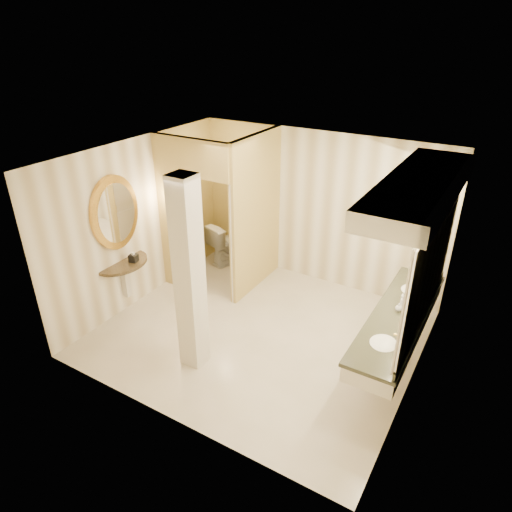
# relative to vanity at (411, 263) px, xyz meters

# --- Properties ---
(floor) EXTENTS (4.50, 4.50, 0.00)m
(floor) POSITION_rel_vanity_xyz_m (-1.98, -0.26, -1.63)
(floor) COLOR beige
(floor) RESTS_ON ground
(ceiling) EXTENTS (4.50, 4.50, 0.00)m
(ceiling) POSITION_rel_vanity_xyz_m (-1.98, -0.26, 1.07)
(ceiling) COLOR white
(ceiling) RESTS_ON wall_back
(wall_back) EXTENTS (4.50, 0.02, 2.70)m
(wall_back) POSITION_rel_vanity_xyz_m (-1.98, 1.74, -0.28)
(wall_back) COLOR white
(wall_back) RESTS_ON floor
(wall_front) EXTENTS (4.50, 0.02, 2.70)m
(wall_front) POSITION_rel_vanity_xyz_m (-1.98, -2.26, -0.28)
(wall_front) COLOR white
(wall_front) RESTS_ON floor
(wall_left) EXTENTS (0.02, 4.00, 2.70)m
(wall_left) POSITION_rel_vanity_xyz_m (-4.23, -0.26, -0.28)
(wall_left) COLOR white
(wall_left) RESTS_ON floor
(wall_right) EXTENTS (0.02, 4.00, 2.70)m
(wall_right) POSITION_rel_vanity_xyz_m (0.27, -0.26, -0.28)
(wall_right) COLOR white
(wall_right) RESTS_ON floor
(toilet_closet) EXTENTS (1.50, 1.55, 2.70)m
(toilet_closet) POSITION_rel_vanity_xyz_m (-3.09, 0.71, -0.24)
(toilet_closet) COLOR #D5BD6F
(toilet_closet) RESTS_ON floor
(wall_sconce) EXTENTS (0.14, 0.14, 0.42)m
(wall_sconce) POSITION_rel_vanity_xyz_m (-3.90, 0.17, 0.10)
(wall_sconce) COLOR #B8913B
(wall_sconce) RESTS_ON toilet_closet
(vanity) EXTENTS (0.75, 2.77, 2.09)m
(vanity) POSITION_rel_vanity_xyz_m (0.00, 0.00, 0.00)
(vanity) COLOR beige
(vanity) RESTS_ON floor
(console_shelf) EXTENTS (0.89, 0.89, 1.90)m
(console_shelf) POSITION_rel_vanity_xyz_m (-4.19, -0.79, -0.29)
(console_shelf) COLOR black
(console_shelf) RESTS_ON floor
(pillar) EXTENTS (0.30, 0.30, 2.70)m
(pillar) POSITION_rel_vanity_xyz_m (-2.43, -1.27, -0.28)
(pillar) COLOR beige
(pillar) RESTS_ON floor
(tissue_box) EXTENTS (0.14, 0.14, 0.12)m
(tissue_box) POSITION_rel_vanity_xyz_m (-4.03, -0.69, -0.69)
(tissue_box) COLOR black
(tissue_box) RESTS_ON console_shelf
(toilet) EXTENTS (0.69, 0.91, 0.82)m
(toilet) POSITION_rel_vanity_xyz_m (-3.68, 1.45, -1.22)
(toilet) COLOR white
(toilet) RESTS_ON floor
(soap_bottle_a) EXTENTS (0.06, 0.06, 0.13)m
(soap_bottle_a) POSITION_rel_vanity_xyz_m (-0.08, 0.35, -0.69)
(soap_bottle_a) COLOR beige
(soap_bottle_a) RESTS_ON vanity
(soap_bottle_b) EXTENTS (0.11, 0.11, 0.11)m
(soap_bottle_b) POSITION_rel_vanity_xyz_m (-0.06, 0.06, -0.70)
(soap_bottle_b) COLOR silver
(soap_bottle_b) RESTS_ON vanity
(soap_bottle_c) EXTENTS (0.11, 0.11, 0.21)m
(soap_bottle_c) POSITION_rel_vanity_xyz_m (-0.03, 0.12, -0.65)
(soap_bottle_c) COLOR #C6B28C
(soap_bottle_c) RESTS_ON vanity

